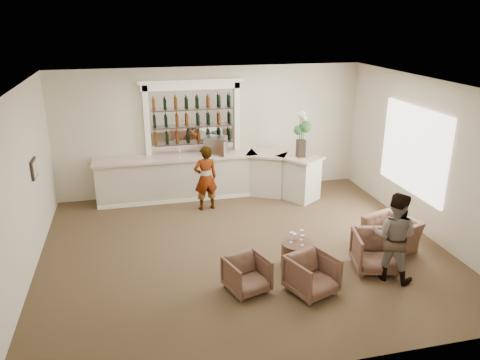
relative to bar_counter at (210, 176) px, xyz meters
name	(u,v)px	position (x,y,z in m)	size (l,w,h in m)	color
ground	(244,249)	(0.16, -3.00, -0.57)	(8.00, 8.00, 0.00)	brown
room_shell	(243,129)	(0.33, -2.29, 1.77)	(8.04, 7.02, 3.32)	beige
bar_counter	(210,176)	(0.00, 0.00, 0.00)	(5.72, 1.80, 1.14)	beige
back_bar_alcove	(193,118)	(-0.34, 0.41, 1.46)	(2.64, 0.25, 3.00)	white
cocktail_table	(297,254)	(0.99, -3.88, -0.32)	(0.61, 0.61, 0.50)	#4E3021
sommelier	(206,178)	(-0.23, -0.74, 0.22)	(0.58, 0.38, 1.60)	gray
guest	(394,237)	(2.49, -4.65, 0.25)	(0.80, 0.62, 1.65)	gray
armchair_left	(247,274)	(-0.14, -4.46, -0.26)	(0.67, 0.69, 0.62)	brown
armchair_center	(312,275)	(0.92, -4.78, -0.23)	(0.73, 0.75, 0.69)	brown
armchair_right	(376,252)	(2.37, -4.32, -0.20)	(0.79, 0.81, 0.74)	brown
armchair_far	(391,234)	(3.12, -3.60, -0.26)	(0.96, 0.83, 0.62)	brown
espresso_machine	(216,146)	(0.17, 0.03, 0.80)	(0.53, 0.44, 0.46)	silver
flower_vase	(302,131)	(2.21, -0.65, 1.22)	(0.31, 0.31, 1.16)	black
wine_glass_bar_left	(180,153)	(-0.75, 0.01, 0.67)	(0.07, 0.07, 0.21)	white
wine_glass_bar_right	(204,152)	(-0.14, -0.01, 0.67)	(0.07, 0.07, 0.21)	white
wine_glass_tbl_a	(291,237)	(0.87, -3.85, 0.03)	(0.07, 0.07, 0.21)	white
wine_glass_tbl_b	(301,235)	(1.09, -3.80, 0.03)	(0.07, 0.07, 0.21)	white
wine_glass_tbl_c	(302,240)	(1.03, -4.01, 0.03)	(0.07, 0.07, 0.21)	white
napkin_holder	(294,237)	(0.97, -3.74, -0.01)	(0.08, 0.08, 0.12)	white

